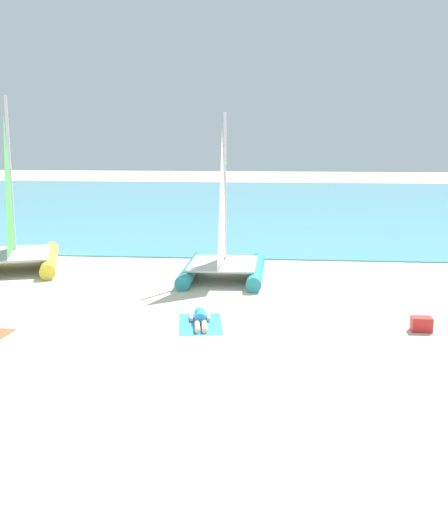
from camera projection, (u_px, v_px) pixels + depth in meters
ground_plane at (237, 259)px, 24.55m from camera, size 120.00×120.00×0.00m
ocean_water at (257, 204)px, 44.11m from camera, size 120.00×40.00×0.05m
sailboat_teal at (223, 254)px, 21.21m from camera, size 2.73×4.27×5.55m
sailboat_yellow at (13, 244)px, 22.67m from camera, size 4.39×5.46×6.18m
towel_right at (200, 324)px, 16.17m from camera, size 1.38×2.05×0.01m
sunbather_right at (200, 319)px, 16.21m from camera, size 0.64×1.57×0.30m
cooler_box at (421, 324)px, 15.58m from camera, size 0.50×0.36×0.36m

